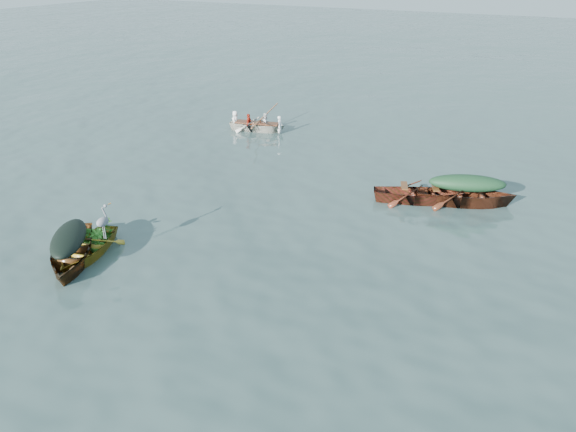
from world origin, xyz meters
name	(u,v)px	position (x,y,z in m)	size (l,w,h in m)	color
ground	(252,248)	(0.00, 0.00, 0.00)	(140.00, 140.00, 0.00)	#39504C
yellow_dinghy	(88,256)	(-3.60, -2.38, 0.00)	(1.34, 3.09, 0.83)	gold
dark_covered_boat	(73,261)	(-3.72, -2.77, 0.00)	(1.46, 3.92, 0.99)	#553213
green_tarp_boat	(464,205)	(4.43, 5.66, 0.00)	(1.34, 4.30, 1.00)	#4D1D11
open_wooden_boat	(418,202)	(3.08, 5.16, 0.00)	(1.24, 3.97, 0.90)	maroon
rowed_boat	(257,131)	(-5.55, 9.60, 0.00)	(1.07, 3.56, 0.81)	beige
dark_tarp_cover	(68,237)	(-3.72, -2.77, 0.70)	(0.80, 2.16, 0.40)	black
green_tarp_cover	(467,182)	(4.43, 5.66, 0.76)	(0.74, 2.36, 0.52)	#183A1D
thwart_benches	(420,188)	(3.08, 5.16, 0.47)	(0.74, 1.99, 0.04)	#542D13
heron	(103,227)	(-3.09, -2.17, 0.87)	(0.28, 0.40, 0.92)	gray
dinghy_weeds	(95,223)	(-3.73, -1.84, 0.71)	(0.70, 0.90, 0.60)	#26761E
rowers	(257,114)	(-5.55, 9.60, 0.78)	(0.96, 2.49, 0.76)	white
oars	(257,122)	(-5.55, 9.60, 0.43)	(2.60, 0.60, 0.06)	#A7663F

